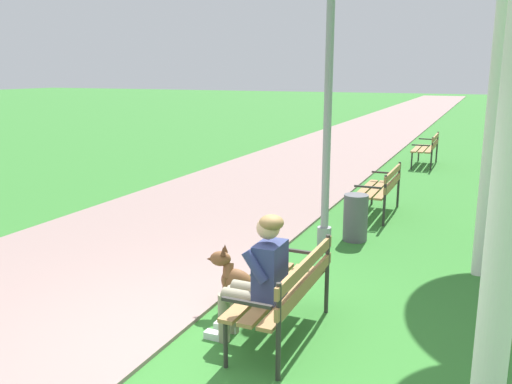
% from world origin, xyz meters
% --- Properties ---
extents(ground_plane, '(120.00, 120.00, 0.00)m').
position_xyz_m(ground_plane, '(0.00, 0.00, 0.00)').
color(ground_plane, '#33752D').
extents(paved_path, '(4.05, 60.00, 0.04)m').
position_xyz_m(paved_path, '(-2.39, 24.00, 0.02)').
color(paved_path, gray).
rests_on(paved_path, ground).
extents(park_bench_near, '(0.55, 1.50, 0.85)m').
position_xyz_m(park_bench_near, '(0.59, 0.54, 0.51)').
color(park_bench_near, olive).
rests_on(park_bench_near, ground).
extents(park_bench_mid, '(0.55, 1.50, 0.85)m').
position_xyz_m(park_bench_mid, '(0.53, 5.39, 0.51)').
color(park_bench_mid, olive).
rests_on(park_bench_mid, ground).
extents(park_bench_far, '(0.55, 1.50, 0.85)m').
position_xyz_m(park_bench_far, '(0.69, 10.95, 0.51)').
color(park_bench_far, olive).
rests_on(park_bench_far, ground).
extents(person_seated_on_near_bench, '(0.74, 0.49, 1.25)m').
position_xyz_m(person_seated_on_near_bench, '(0.38, 0.35, 0.68)').
color(person_seated_on_near_bench, gray).
rests_on(person_seated_on_near_bench, ground).
extents(dog_brown, '(0.82, 0.39, 0.71)m').
position_xyz_m(dog_brown, '(-0.06, 0.93, 0.26)').
color(dog_brown, brown).
rests_on(dog_brown, ground).
extents(lamp_post_near, '(0.24, 0.24, 4.16)m').
position_xyz_m(lamp_post_near, '(0.13, 3.27, 2.15)').
color(lamp_post_near, gray).
rests_on(lamp_post_near, ground).
extents(litter_bin, '(0.36, 0.36, 0.70)m').
position_xyz_m(litter_bin, '(0.46, 3.77, 0.35)').
color(litter_bin, '#515156').
rests_on(litter_bin, ground).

